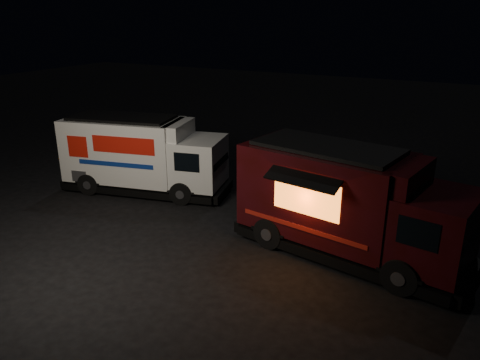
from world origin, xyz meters
name	(u,v)px	position (x,y,z in m)	size (l,w,h in m)	color
ground	(175,236)	(0.00, 0.00, 0.00)	(80.00, 80.00, 0.00)	black
white_truck	(145,155)	(-3.24, 2.78, 1.45)	(6.40, 2.18, 2.90)	white
red_truck	(352,204)	(5.11, 1.38, 1.55)	(6.67, 2.45, 3.10)	black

